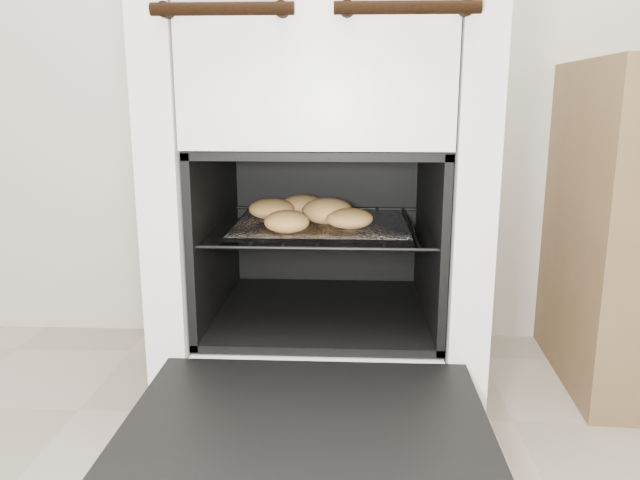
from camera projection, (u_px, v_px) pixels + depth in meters
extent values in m
cube|color=silver|center=(324.00, 196.00, 1.43)|extent=(0.64, 0.68, 0.98)
cylinder|color=black|center=(222.00, 9.00, 1.01)|extent=(0.23, 0.02, 0.02)
cylinder|color=black|center=(407.00, 7.00, 0.99)|extent=(0.23, 0.02, 0.02)
cube|color=black|center=(307.00, 426.00, 0.95)|extent=(0.55, 0.43, 0.03)
cube|color=silver|center=(307.00, 438.00, 0.96)|extent=(0.57, 0.45, 0.02)
cylinder|color=black|center=(218.00, 224.00, 1.37)|extent=(0.01, 0.45, 0.01)
cylinder|color=black|center=(428.00, 226.00, 1.35)|extent=(0.01, 0.45, 0.01)
cylinder|color=black|center=(316.00, 249.00, 1.15)|extent=(0.46, 0.01, 0.01)
cylinder|color=black|center=(326.00, 208.00, 1.56)|extent=(0.46, 0.01, 0.01)
cylinder|color=black|center=(235.00, 224.00, 1.37)|extent=(0.01, 0.43, 0.01)
cylinder|color=black|center=(264.00, 225.00, 1.36)|extent=(0.01, 0.43, 0.01)
cylinder|color=black|center=(293.00, 225.00, 1.36)|extent=(0.01, 0.43, 0.01)
cylinder|color=black|center=(322.00, 225.00, 1.36)|extent=(0.01, 0.43, 0.01)
cylinder|color=black|center=(351.00, 226.00, 1.35)|extent=(0.01, 0.43, 0.01)
cylinder|color=black|center=(381.00, 226.00, 1.35)|extent=(0.01, 0.43, 0.01)
cylinder|color=black|center=(410.00, 226.00, 1.35)|extent=(0.01, 0.43, 0.01)
cube|color=white|center=(322.00, 224.00, 1.34)|extent=(0.36, 0.32, 0.01)
ellipsoid|color=tan|center=(327.00, 211.00, 1.32)|extent=(0.15, 0.15, 0.05)
ellipsoid|color=tan|center=(287.00, 222.00, 1.23)|extent=(0.12, 0.12, 0.04)
ellipsoid|color=tan|center=(303.00, 205.00, 1.42)|extent=(0.14, 0.14, 0.05)
ellipsoid|color=tan|center=(349.00, 218.00, 1.28)|extent=(0.13, 0.13, 0.04)
ellipsoid|color=tan|center=(272.00, 209.00, 1.37)|extent=(0.11, 0.11, 0.04)
ellipsoid|color=tan|center=(325.00, 211.00, 1.35)|extent=(0.11, 0.11, 0.04)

